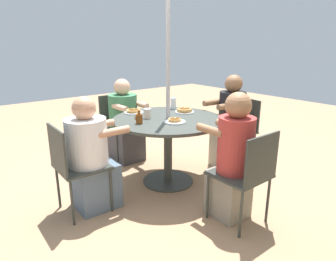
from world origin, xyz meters
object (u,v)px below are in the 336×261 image
(patio_chair_east, at_px, (248,172))
(patio_chair_north, at_px, (73,163))
(coffee_cup, at_px, (147,113))
(pancake_plate_b, at_px, (134,112))
(pancake_plate_a, at_px, (175,121))
(diner_west, at_px, (125,124))
(patio_chair_west, at_px, (118,121))
(diner_east, at_px, (232,161))
(diner_south, at_px, (230,125))
(diner_north, at_px, (91,160))
(pancake_plate_c, at_px, (185,111))
(patio_chair_south, at_px, (239,126))
(patio_table, at_px, (168,129))
(syrup_bottle, at_px, (139,118))
(drinking_glass_a, at_px, (173,103))

(patio_chair_east, bearing_deg, patio_chair_north, 134.52)
(coffee_cup, bearing_deg, pancake_plate_b, -92.99)
(pancake_plate_a, height_order, coffee_cup, coffee_cup)
(patio_chair_east, distance_m, diner_west, 1.99)
(patio_chair_west, bearing_deg, pancake_plate_b, 76.55)
(diner_east, distance_m, diner_south, 1.21)
(diner_north, xyz_separation_m, patio_chair_east, (-0.90, 1.11, 0.01))
(diner_west, xyz_separation_m, pancake_plate_c, (-0.33, 0.82, 0.29))
(pancake_plate_b, xyz_separation_m, pancake_plate_c, (-0.48, 0.36, 0.00))
(pancake_plate_b, bearing_deg, patio_chair_south, 154.85)
(pancake_plate_a, height_order, pancake_plate_c, pancake_plate_c)
(patio_chair_north, height_order, patio_chair_west, same)
(patio_table, height_order, patio_chair_west, patio_chair_west)
(pancake_plate_c, height_order, coffee_cup, coffee_cup)
(patio_chair_north, distance_m, diner_south, 2.00)
(diner_east, relative_size, diner_south, 0.99)
(patio_chair_east, bearing_deg, patio_table, 90.00)
(coffee_cup, bearing_deg, patio_chair_south, 167.48)
(pancake_plate_c, xyz_separation_m, syrup_bottle, (0.68, 0.07, 0.03))
(patio_chair_east, distance_m, drinking_glass_a, 1.50)
(patio_chair_south, bearing_deg, diner_east, 133.03)
(pancake_plate_b, bearing_deg, diner_west, -107.20)
(diner_east, bearing_deg, patio_chair_east, -90.00)
(patio_table, distance_m, patio_chair_west, 1.09)
(diner_south, bearing_deg, diner_west, 49.28)
(patio_table, bearing_deg, diner_east, 89.59)
(patio_chair_south, distance_m, pancake_plate_a, 1.17)
(pancake_plate_b, bearing_deg, pancake_plate_a, 99.19)
(diner_west, height_order, syrup_bottle, diner_west)
(diner_south, height_order, syrup_bottle, diner_south)
(patio_chair_east, xyz_separation_m, syrup_bottle, (0.36, -1.10, 0.31))
(coffee_cup, bearing_deg, patio_chair_north, 7.15)
(diner_north, bearing_deg, syrup_bottle, 90.88)
(drinking_glass_a, bearing_deg, diner_east, 73.89)
(patio_chair_north, distance_m, pancake_plate_a, 1.08)
(patio_chair_north, height_order, diner_east, diner_east)
(pancake_plate_c, relative_size, drinking_glass_a, 1.65)
(diner_west, bearing_deg, drinking_glass_a, 121.97)
(diner_east, distance_m, patio_chair_south, 1.33)
(diner_east, bearing_deg, patio_chair_south, 36.13)
(diner_east, height_order, patio_chair_west, diner_east)
(patio_chair_north, height_order, diner_south, diner_south)
(diner_east, bearing_deg, pancake_plate_b, 96.88)
(patio_chair_north, distance_m, diner_west, 1.39)
(diner_west, xyz_separation_m, drinking_glass_a, (-0.37, 0.57, 0.33))
(diner_south, distance_m, drinking_glass_a, 0.77)
(patio_table, xyz_separation_m, coffee_cup, (0.18, -0.14, 0.18))
(patio_chair_east, xyz_separation_m, coffee_cup, (0.17, -1.22, 0.31))
(pancake_plate_a, bearing_deg, diner_north, -13.67)
(diner_north, height_order, patio_chair_east, diner_north)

